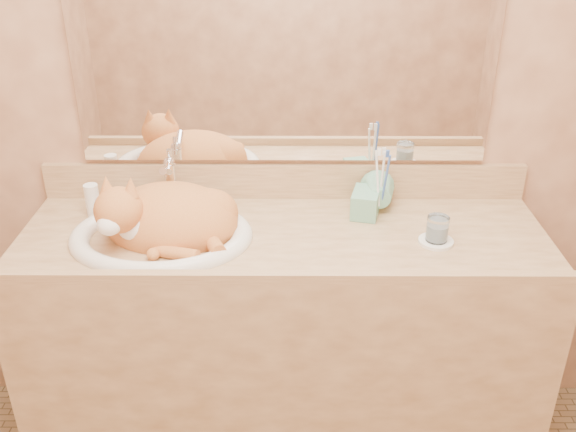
{
  "coord_description": "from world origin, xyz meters",
  "views": [
    {
      "loc": [
        0.02,
        -0.97,
        1.79
      ],
      "look_at": [
        0.01,
        0.7,
        0.92
      ],
      "focal_mm": 40.0,
      "sensor_mm": 36.0,
      "label": 1
    }
  ],
  "objects_px": {
    "cat": "(164,215)",
    "toothbrush_cup": "(380,201)",
    "sink_basin": "(159,213)",
    "water_glass": "(437,229)",
    "vanity_counter": "(284,347)",
    "soap_dispenser": "(364,197)"
  },
  "relations": [
    {
      "from": "cat",
      "to": "toothbrush_cup",
      "type": "xyz_separation_m",
      "value": [
        0.66,
        0.13,
        -0.01
      ]
    },
    {
      "from": "vanity_counter",
      "to": "sink_basin",
      "type": "bearing_deg",
      "value": -176.85
    },
    {
      "from": "sink_basin",
      "to": "toothbrush_cup",
      "type": "relative_size",
      "value": 4.65
    },
    {
      "from": "vanity_counter",
      "to": "cat",
      "type": "distance_m",
      "value": 0.61
    },
    {
      "from": "sink_basin",
      "to": "soap_dispenser",
      "type": "distance_m",
      "value": 0.62
    },
    {
      "from": "cat",
      "to": "soap_dispenser",
      "type": "height_order",
      "value": "soap_dispenser"
    },
    {
      "from": "vanity_counter",
      "to": "soap_dispenser",
      "type": "bearing_deg",
      "value": 17.51
    },
    {
      "from": "vanity_counter",
      "to": "water_glass",
      "type": "distance_m",
      "value": 0.66
    },
    {
      "from": "vanity_counter",
      "to": "sink_basin",
      "type": "xyz_separation_m",
      "value": [
        -0.36,
        -0.02,
        0.51
      ]
    },
    {
      "from": "vanity_counter",
      "to": "sink_basin",
      "type": "relative_size",
      "value": 3.01
    },
    {
      "from": "toothbrush_cup",
      "to": "cat",
      "type": "bearing_deg",
      "value": -168.9
    },
    {
      "from": "cat",
      "to": "toothbrush_cup",
      "type": "relative_size",
      "value": 3.55
    },
    {
      "from": "toothbrush_cup",
      "to": "water_glass",
      "type": "relative_size",
      "value": 1.52
    },
    {
      "from": "vanity_counter",
      "to": "water_glass",
      "type": "bearing_deg",
      "value": -5.87
    },
    {
      "from": "sink_basin",
      "to": "water_glass",
      "type": "height_order",
      "value": "sink_basin"
    },
    {
      "from": "soap_dispenser",
      "to": "water_glass",
      "type": "bearing_deg",
      "value": -17.68
    },
    {
      "from": "soap_dispenser",
      "to": "water_glass",
      "type": "height_order",
      "value": "soap_dispenser"
    },
    {
      "from": "sink_basin",
      "to": "water_glass",
      "type": "relative_size",
      "value": 7.05
    },
    {
      "from": "sink_basin",
      "to": "cat",
      "type": "distance_m",
      "value": 0.03
    },
    {
      "from": "cat",
      "to": "toothbrush_cup",
      "type": "distance_m",
      "value": 0.67
    },
    {
      "from": "vanity_counter",
      "to": "soap_dispenser",
      "type": "height_order",
      "value": "soap_dispenser"
    },
    {
      "from": "cat",
      "to": "toothbrush_cup",
      "type": "height_order",
      "value": "cat"
    }
  ]
}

